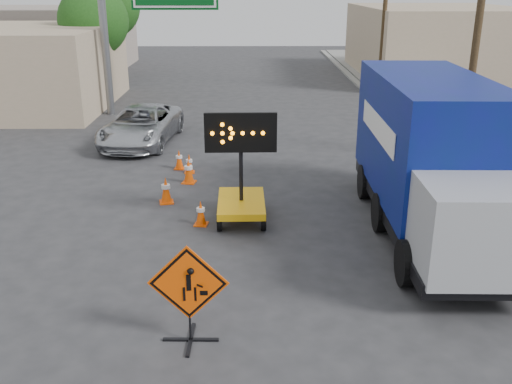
{
  "coord_description": "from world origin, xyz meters",
  "views": [
    {
      "loc": [
        0.34,
        -9.74,
        6.09
      ],
      "look_at": [
        0.48,
        2.86,
        1.45
      ],
      "focal_mm": 40.0,
      "sensor_mm": 36.0,
      "label": 1
    }
  ],
  "objects_px": {
    "pickup_truck": "(141,125)",
    "box_truck": "(431,166)",
    "construction_sign": "(189,292)",
    "arrow_board": "(241,197)"
  },
  "relations": [
    {
      "from": "construction_sign",
      "to": "pickup_truck",
      "type": "relative_size",
      "value": 0.36
    },
    {
      "from": "construction_sign",
      "to": "box_truck",
      "type": "relative_size",
      "value": 0.23
    },
    {
      "from": "box_truck",
      "to": "arrow_board",
      "type": "bearing_deg",
      "value": 171.33
    },
    {
      "from": "pickup_truck",
      "to": "box_truck",
      "type": "bearing_deg",
      "value": -38.23
    },
    {
      "from": "arrow_board",
      "to": "pickup_truck",
      "type": "distance_m",
      "value": 8.91
    },
    {
      "from": "construction_sign",
      "to": "box_truck",
      "type": "bearing_deg",
      "value": 41.72
    },
    {
      "from": "pickup_truck",
      "to": "box_truck",
      "type": "relative_size",
      "value": 0.64
    },
    {
      "from": "arrow_board",
      "to": "construction_sign",
      "type": "bearing_deg",
      "value": -99.51
    },
    {
      "from": "construction_sign",
      "to": "pickup_truck",
      "type": "distance_m",
      "value": 13.93
    },
    {
      "from": "arrow_board",
      "to": "box_truck",
      "type": "height_order",
      "value": "box_truck"
    }
  ]
}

